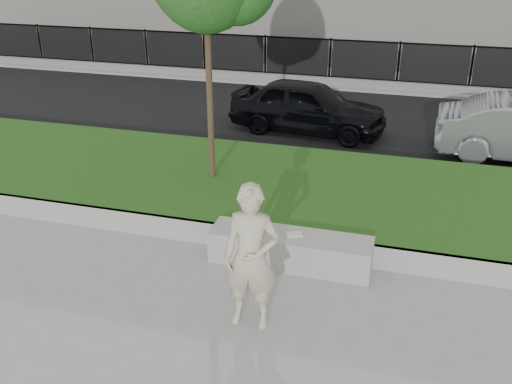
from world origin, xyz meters
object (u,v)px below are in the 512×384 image
(man, at_px, (251,258))
(book, at_px, (295,234))
(car_dark, at_px, (308,107))
(stone_bench, at_px, (290,249))

(man, relative_size, book, 8.81)
(book, relative_size, car_dark, 0.06)
(car_dark, bearing_deg, stone_bench, -163.85)
(book, distance_m, car_dark, 6.40)
(stone_bench, distance_m, book, 0.28)
(stone_bench, xyz_separation_m, man, (-0.17, -1.57, 0.74))
(book, height_order, car_dark, car_dark)
(stone_bench, distance_m, car_dark, 6.42)
(stone_bench, height_order, man, man)
(man, height_order, car_dark, man)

